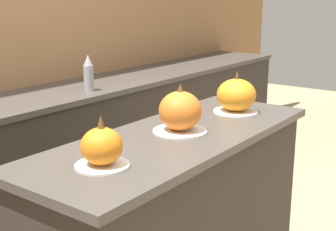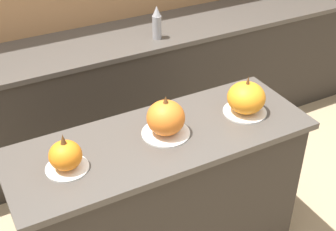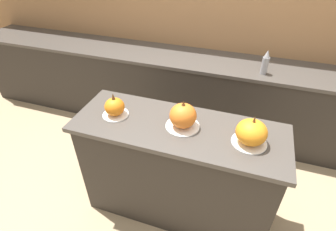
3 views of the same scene
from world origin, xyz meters
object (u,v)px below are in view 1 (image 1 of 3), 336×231
(pumpkin_cake_left, at_px, (102,148))
(pumpkin_cake_center, at_px, (180,112))
(pumpkin_cake_right, at_px, (236,96))
(bottle_tall, at_px, (88,74))

(pumpkin_cake_left, relative_size, pumpkin_cake_center, 0.81)
(pumpkin_cake_right, relative_size, bottle_tall, 0.96)
(pumpkin_cake_left, height_order, pumpkin_cake_center, pumpkin_cake_center)
(pumpkin_cake_right, bearing_deg, pumpkin_cake_left, -179.92)
(pumpkin_cake_left, distance_m, pumpkin_cake_center, 0.51)
(pumpkin_cake_center, height_order, bottle_tall, pumpkin_cake_center)
(pumpkin_cake_left, height_order, pumpkin_cake_right, pumpkin_cake_right)
(pumpkin_cake_center, height_order, pumpkin_cake_right, pumpkin_cake_right)
(pumpkin_cake_left, xyz_separation_m, pumpkin_cake_right, (0.96, 0.00, 0.02))
(pumpkin_cake_left, height_order, bottle_tall, bottle_tall)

